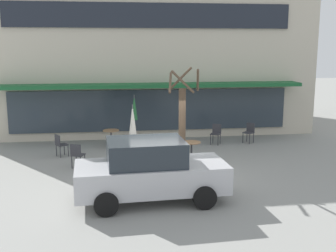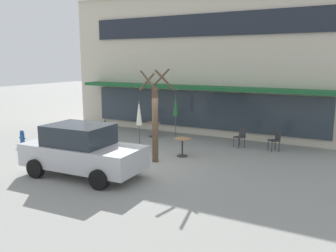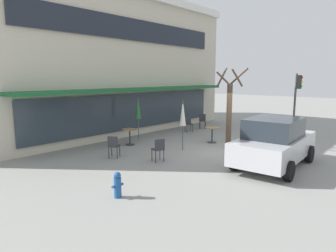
% 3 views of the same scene
% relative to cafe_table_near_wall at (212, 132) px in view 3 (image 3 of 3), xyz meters
% --- Properties ---
extents(ground_plane, '(80.00, 80.00, 0.00)m').
position_rel_cafe_table_near_wall_xyz_m(ground_plane, '(-1.11, -1.75, -0.52)').
color(ground_plane, gray).
extents(building_facade, '(16.08, 9.10, 7.82)m').
position_rel_cafe_table_near_wall_xyz_m(building_facade, '(-1.11, 8.22, 3.39)').
color(building_facade, beige).
rests_on(building_facade, ground).
extents(cafe_table_near_wall, '(0.70, 0.70, 0.76)m').
position_rel_cafe_table_near_wall_xyz_m(cafe_table_near_wall, '(0.00, 0.00, 0.00)').
color(cafe_table_near_wall, '#333338').
rests_on(cafe_table_near_wall, ground).
extents(cafe_table_streetside, '(0.70, 0.70, 0.76)m').
position_rel_cafe_table_near_wall_xyz_m(cafe_table_streetside, '(-2.99, 2.66, 0.00)').
color(cafe_table_streetside, '#333338').
rests_on(cafe_table_streetside, ground).
extents(patio_umbrella_green_folded, '(0.28, 0.28, 2.20)m').
position_rel_cafe_table_near_wall_xyz_m(patio_umbrella_green_folded, '(-1.95, 3.16, 1.11)').
color(patio_umbrella_green_folded, '#4C4C51').
rests_on(patio_umbrella_green_folded, ground).
extents(patio_umbrella_cream_folded, '(0.28, 0.28, 2.20)m').
position_rel_cafe_table_near_wall_xyz_m(patio_umbrella_cream_folded, '(-2.18, 0.12, 1.11)').
color(patio_umbrella_cream_folded, '#4C4C51').
rests_on(patio_umbrella_cream_folded, ground).
extents(cafe_chair_0, '(0.56, 0.56, 0.89)m').
position_rel_cafe_table_near_wall_xyz_m(cafe_chair_0, '(3.17, 2.74, 0.01)').
color(cafe_chair_0, '#333338').
rests_on(cafe_chair_0, ground).
extents(cafe_chair_1, '(0.52, 0.52, 0.89)m').
position_rel_cafe_table_near_wall_xyz_m(cafe_chair_1, '(-4.20, -0.31, 0.01)').
color(cafe_chair_1, '#333338').
rests_on(cafe_chair_1, ground).
extents(cafe_chair_2, '(0.55, 0.55, 0.89)m').
position_rel_cafe_table_near_wall_xyz_m(cafe_chair_2, '(-4.98, 1.39, 0.01)').
color(cafe_chair_2, '#333338').
rests_on(cafe_chair_2, ground).
extents(cafe_chair_3, '(0.55, 0.55, 0.89)m').
position_rel_cafe_table_near_wall_xyz_m(cafe_chair_3, '(1.62, 2.68, 0.01)').
color(cafe_chair_3, '#333338').
rests_on(cafe_chair_3, ground).
extents(parked_sedan, '(4.29, 2.19, 1.76)m').
position_rel_cafe_table_near_wall_xyz_m(parked_sedan, '(-1.92, -3.83, 0.36)').
color(parked_sedan, '#B7B7BC').
rests_on(parked_sedan, ground).
extents(street_tree, '(1.17, 1.14, 3.60)m').
position_rel_cafe_table_near_wall_xyz_m(street_tree, '(-0.56, -1.22, 1.18)').
color(street_tree, brown).
rests_on(street_tree, ground).
extents(traffic_light_pole, '(0.26, 0.44, 3.40)m').
position_rel_cafe_table_near_wall_xyz_m(traffic_light_pole, '(6.17, -1.92, 1.78)').
color(traffic_light_pole, '#47474C').
rests_on(traffic_light_pole, ground).
extents(fire_hydrant, '(0.36, 0.20, 0.71)m').
position_rel_cafe_table_near_wall_xyz_m(fire_hydrant, '(-7.43, -1.81, -0.16)').
color(fire_hydrant, '#1E4C8C').
rests_on(fire_hydrant, ground).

